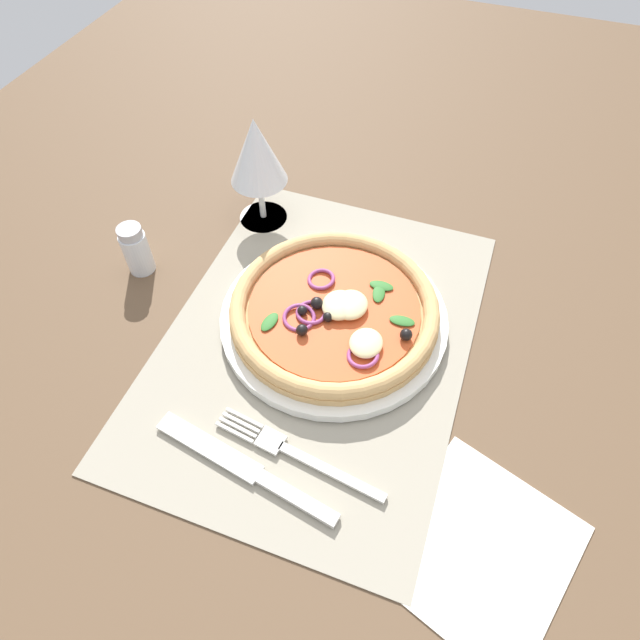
# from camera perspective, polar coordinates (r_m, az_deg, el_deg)

# --- Properties ---
(ground_plane) EXTENTS (1.90, 1.40, 0.02)m
(ground_plane) POSITION_cam_1_polar(r_m,az_deg,el_deg) (0.62, -0.27, -2.75)
(ground_plane) COLOR brown
(placemat) EXTENTS (0.46, 0.33, 0.00)m
(placemat) POSITION_cam_1_polar(r_m,az_deg,el_deg) (0.61, -0.27, -1.99)
(placemat) COLOR gray
(placemat) RESTS_ON ground_plane
(plate) EXTENTS (0.26, 0.26, 0.01)m
(plate) POSITION_cam_1_polar(r_m,az_deg,el_deg) (0.62, 1.48, 0.22)
(plate) COLOR silver
(plate) RESTS_ON placemat
(pizza) EXTENTS (0.23, 0.23, 0.03)m
(pizza) POSITION_cam_1_polar(r_m,az_deg,el_deg) (0.60, 1.56, 1.15)
(pizza) COLOR tan
(pizza) RESTS_ON plate
(fork) EXTENTS (0.04, 0.18, 0.00)m
(fork) POSITION_cam_1_polar(r_m,az_deg,el_deg) (0.54, -3.19, -13.62)
(fork) COLOR silver
(fork) RESTS_ON placemat
(knife) EXTENTS (0.05, 0.20, 0.01)m
(knife) POSITION_cam_1_polar(r_m,az_deg,el_deg) (0.53, -8.16, -15.08)
(knife) COLOR silver
(knife) RESTS_ON placemat
(wine_glass) EXTENTS (0.07, 0.07, 0.15)m
(wine_glass) POSITION_cam_1_polar(r_m,az_deg,el_deg) (0.69, -6.70, 17.04)
(wine_glass) COLOR silver
(wine_glass) RESTS_ON ground_plane
(napkin) EXTENTS (0.20, 0.19, 0.00)m
(napkin) POSITION_cam_1_polar(r_m,az_deg,el_deg) (0.53, 16.62, -22.14)
(napkin) COLOR silver
(napkin) RESTS_ON ground_plane
(pepper_shaker) EXTENTS (0.03, 0.03, 0.07)m
(pepper_shaker) POSITION_cam_1_polar(r_m,az_deg,el_deg) (0.69, -18.83, 7.04)
(pepper_shaker) COLOR silver
(pepper_shaker) RESTS_ON ground_plane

